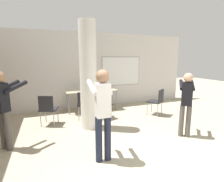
# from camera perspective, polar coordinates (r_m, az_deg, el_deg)

# --- Properties ---
(wall_back) EXTENTS (8.00, 0.15, 2.80)m
(wall_back) POSITION_cam_1_polar(r_m,az_deg,el_deg) (6.78, -6.15, 6.70)
(wall_back) COLOR silver
(wall_back) RESTS_ON ground_plane
(support_pillar) EXTENTS (0.44, 0.44, 2.80)m
(support_pillar) POSITION_cam_1_polar(r_m,az_deg,el_deg) (4.58, -7.77, 4.82)
(support_pillar) COLOR silver
(support_pillar) RESTS_ON ground_plane
(folding_table) EXTENTS (1.82, 0.62, 0.73)m
(folding_table) POSITION_cam_1_polar(r_m,az_deg,el_deg) (6.29, -6.63, -0.22)
(folding_table) COLOR tan
(folding_table) RESTS_ON ground_plane
(bottle_on_table) EXTENTS (0.06, 0.06, 0.27)m
(bottle_on_table) POSITION_cam_1_polar(r_m,az_deg,el_deg) (6.08, -7.89, 0.86)
(bottle_on_table) COLOR silver
(bottle_on_table) RESTS_ON folding_table
(waste_bin) EXTENTS (0.28, 0.28, 0.36)m
(waste_bin) POSITION_cam_1_polar(r_m,az_deg,el_deg) (5.94, -5.84, -5.82)
(waste_bin) COLOR #B2B2B7
(waste_bin) RESTS_ON ground_plane
(chair_mid_room) EXTENTS (0.61, 0.61, 0.87)m
(chair_mid_room) POSITION_cam_1_polar(r_m,az_deg,el_deg) (5.93, 14.46, -2.84)
(chair_mid_room) COLOR #232328
(chair_mid_room) RESTS_ON ground_plane
(chair_near_pillar) EXTENTS (0.57, 0.57, 0.87)m
(chair_near_pillar) POSITION_cam_1_polar(r_m,az_deg,el_deg) (5.17, -20.18, -5.14)
(chair_near_pillar) COLOR #232328
(chair_near_pillar) RESTS_ON ground_plane
(chair_table_front) EXTENTS (0.55, 0.55, 0.87)m
(chair_table_front) POSITION_cam_1_polar(r_m,az_deg,el_deg) (5.48, -3.31, -3.60)
(chair_table_front) COLOR #232328
(chair_table_front) RESTS_ON ground_plane
(chair_table_left) EXTENTS (0.52, 0.52, 0.87)m
(chair_table_left) POSITION_cam_1_polar(r_m,az_deg,el_deg) (5.42, -8.98, -3.89)
(chair_table_left) COLOR #232328
(chair_table_left) RESTS_ON ground_plane
(person_playing_side) EXTENTS (0.56, 0.62, 1.53)m
(person_playing_side) POSITION_cam_1_polar(r_m,az_deg,el_deg) (4.45, 23.13, -2.64)
(person_playing_side) COLOR #514C47
(person_playing_side) RESTS_ON ground_plane
(person_playing_front) EXTENTS (0.37, 0.66, 1.67)m
(person_playing_front) POSITION_cam_1_polar(r_m,az_deg,el_deg) (3.09, -3.13, -5.76)
(person_playing_front) COLOR #1E2338
(person_playing_front) RESTS_ON ground_plane
(person_watching_back) EXTENTS (0.63, 0.60, 1.60)m
(person_watching_back) POSITION_cam_1_polar(r_m,az_deg,el_deg) (4.11, -31.85, -3.84)
(person_watching_back) COLOR #514C47
(person_watching_back) RESTS_ON ground_plane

